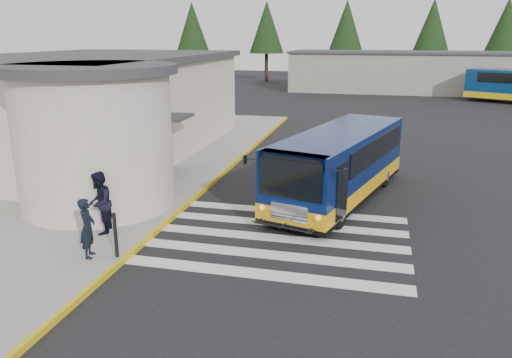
% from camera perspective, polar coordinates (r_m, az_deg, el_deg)
% --- Properties ---
extents(ground, '(140.00, 140.00, 0.00)m').
position_cam_1_polar(ground, '(15.77, 4.33, -5.79)').
color(ground, black).
rests_on(ground, ground).
extents(sidewalk, '(10.00, 34.00, 0.15)m').
position_cam_1_polar(sidewalk, '(22.40, -17.18, 0.40)').
color(sidewalk, gray).
rests_on(sidewalk, ground).
extents(curb_strip, '(0.12, 34.00, 0.16)m').
position_cam_1_polar(curb_strip, '(20.35, -5.09, -0.46)').
color(curb_strip, gold).
rests_on(curb_strip, ground).
extents(station_building, '(12.70, 18.70, 4.80)m').
position_cam_1_polar(station_building, '(25.29, -17.94, 7.86)').
color(station_building, beige).
rests_on(station_building, ground).
extents(crosswalk, '(8.00, 5.35, 0.01)m').
position_cam_1_polar(crosswalk, '(15.12, 1.94, -6.72)').
color(crosswalk, silver).
rests_on(crosswalk, ground).
extents(depot_building, '(26.40, 8.40, 4.20)m').
position_cam_1_polar(depot_building, '(56.69, 17.77, 11.60)').
color(depot_building, gray).
rests_on(depot_building, ground).
extents(tree_line, '(58.40, 4.40, 10.00)m').
position_cam_1_polar(tree_line, '(64.58, 17.96, 16.21)').
color(tree_line, black).
rests_on(tree_line, ground).
extents(transit_bus, '(4.98, 9.30, 2.55)m').
position_cam_1_polar(transit_bus, '(18.46, 9.49, 1.31)').
color(transit_bus, '#06174C').
rests_on(transit_bus, ground).
extents(pedestrian_a, '(0.57, 0.70, 1.64)m').
position_cam_1_polar(pedestrian_a, '(13.98, -18.71, -5.31)').
color(pedestrian_a, black).
rests_on(pedestrian_a, sidewalk).
extents(pedestrian_b, '(0.95, 1.09, 1.89)m').
position_cam_1_polar(pedestrian_b, '(15.49, -17.44, -2.61)').
color(pedestrian_b, black).
rests_on(pedestrian_b, sidewalk).
extents(bollard, '(0.10, 0.10, 1.24)m').
position_cam_1_polar(bollard, '(13.81, -15.75, -6.20)').
color(bollard, black).
rests_on(bollard, sidewalk).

